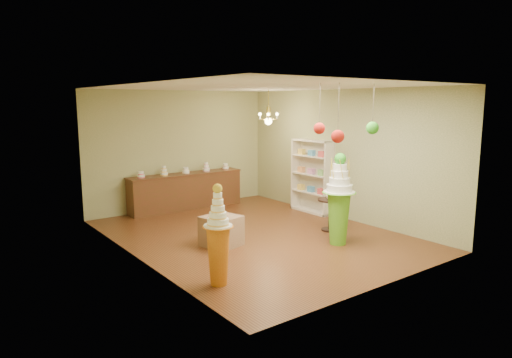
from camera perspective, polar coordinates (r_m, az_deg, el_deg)
floor at (r=9.46m, az=-0.07°, el=-7.01°), size 6.50×6.50×0.00m
ceiling at (r=9.07m, az=-0.08°, el=11.47°), size 6.50×6.50×0.00m
wall_back at (r=11.90m, az=-9.47°, el=3.63°), size 5.00×0.04×3.00m
wall_front at (r=6.85m, az=16.37°, el=-0.87°), size 5.00×0.04×3.00m
wall_left at (r=7.93m, az=-14.74°, el=0.57°), size 0.04×6.50×3.00m
wall_right at (r=10.81m, az=10.63°, el=3.02°), size 0.04×6.50×3.00m
pedestal_green at (r=8.83m, az=10.31°, el=-3.32°), size 0.75×0.75×1.76m
pedestal_orange at (r=6.84m, az=-4.73°, el=-8.40°), size 0.53×0.53×1.53m
burlap_riser at (r=8.72m, az=-4.36°, el=-6.50°), size 0.76×0.76×0.57m
sideboard at (r=11.80m, az=-8.72°, el=-1.42°), size 3.04×0.54×1.16m
shelving_unit at (r=11.33m, az=7.02°, el=0.36°), size 0.33×1.20×1.80m
round_table at (r=9.80m, az=9.26°, el=-3.88°), size 0.56×0.56×0.68m
vase at (r=9.73m, az=9.31°, el=-1.89°), size 0.22×0.22×0.21m
pom_red_left at (r=7.35m, az=10.18°, el=5.28°), size 0.21×0.21×0.94m
pom_green_mid at (r=7.91m, az=14.35°, el=6.22°), size 0.21×0.21×0.83m
pom_red_right at (r=7.38m, az=7.92°, el=6.31°), size 0.18×0.18×0.81m
chandelier at (r=11.14m, az=1.56°, el=7.51°), size 0.64×0.64×0.85m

